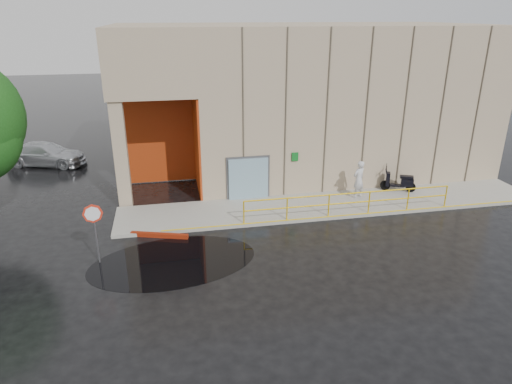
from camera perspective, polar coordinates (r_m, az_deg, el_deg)
ground at (r=17.04m, az=1.99°, el=-8.66°), size 120.00×120.00×0.00m
sidewalk at (r=21.95m, az=9.53°, el=-1.55°), size 20.00×3.00×0.15m
building at (r=27.07m, az=7.48°, el=12.06°), size 20.00×10.17×8.00m
guardrail at (r=20.66m, az=11.56°, el=-1.39°), size 9.56×0.06×1.03m
person at (r=22.52m, az=12.71°, el=1.54°), size 0.80×0.69×1.86m
scooter at (r=23.93m, az=17.50°, el=1.85°), size 1.76×1.21×1.34m
stop_sign at (r=17.14m, az=-19.63°, el=-3.35°), size 0.70×0.13×2.33m
red_curb at (r=19.12m, az=-11.99°, el=-5.30°), size 2.34×0.91×0.18m
puddle at (r=17.29m, az=-10.29°, el=-8.54°), size 6.60×4.57×0.01m
car_c at (r=30.11m, az=-24.80°, el=4.31°), size 5.04×3.20×1.36m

